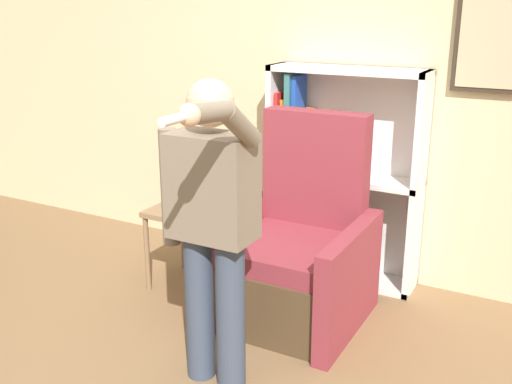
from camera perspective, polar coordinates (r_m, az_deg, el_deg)
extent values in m
cube|color=beige|center=(4.33, 6.75, 10.60)|extent=(8.00, 0.06, 2.80)
cube|color=#33281E|center=(3.99, 21.25, 13.08)|extent=(0.40, 0.04, 0.59)
cube|color=tan|center=(3.96, 21.20, 13.06)|extent=(0.34, 0.01, 0.53)
cube|color=white|center=(4.41, 1.92, 2.31)|extent=(0.04, 0.28, 1.51)
cube|color=white|center=(4.07, 15.17, 0.40)|extent=(0.04, 0.28, 1.51)
cube|color=white|center=(4.34, 8.90, 1.83)|extent=(1.08, 0.01, 1.51)
cube|color=white|center=(4.47, 7.87, -7.70)|extent=(1.08, 0.28, 0.04)
cube|color=white|center=(4.21, 8.28, 1.40)|extent=(1.08, 0.28, 0.04)
cube|color=white|center=(4.07, 8.74, 11.40)|extent=(1.08, 0.28, 0.04)
cube|color=white|center=(4.53, 2.47, -3.24)|extent=(0.05, 0.18, 0.54)
cube|color=white|center=(4.50, 3.12, -3.18)|extent=(0.06, 0.24, 0.57)
cube|color=black|center=(4.49, 3.74, -3.57)|extent=(0.04, 0.19, 0.52)
cube|color=#238438|center=(4.48, 4.39, -4.05)|extent=(0.06, 0.20, 0.46)
cube|color=orange|center=(4.43, 5.05, -3.16)|extent=(0.04, 0.16, 0.63)
cube|color=red|center=(4.33, 2.46, 5.97)|extent=(0.02, 0.21, 0.54)
cube|color=orange|center=(4.31, 2.94, 5.61)|extent=(0.04, 0.17, 0.50)
cube|color=#337070|center=(4.28, 3.56, 6.75)|extent=(0.04, 0.24, 0.68)
cube|color=#1E47B2|center=(4.26, 4.05, 6.60)|extent=(0.03, 0.19, 0.67)
cube|color=orange|center=(4.26, 4.70, 5.00)|extent=(0.06, 0.20, 0.43)
cube|color=#4C3823|center=(3.81, 3.22, -9.10)|extent=(0.68, 0.81, 0.41)
cube|color=maroon|center=(3.67, 3.02, -5.64)|extent=(0.64, 0.69, 0.12)
cube|color=maroon|center=(3.92, 5.63, 0.01)|extent=(0.68, 0.16, 1.06)
cube|color=maroon|center=(3.93, -1.96, -6.26)|extent=(0.10, 0.89, 0.66)
cube|color=maroon|center=(3.63, 8.92, -8.57)|extent=(0.10, 0.89, 0.66)
cylinder|color=#384256|center=(3.18, -5.39, -10.79)|extent=(0.15, 0.15, 0.81)
cylinder|color=#384256|center=(3.10, -2.44, -11.61)|extent=(0.15, 0.15, 0.81)
cube|color=#756656|center=(2.88, -4.21, 0.50)|extent=(0.42, 0.24, 0.52)
sphere|color=#DBAD89|center=(2.79, -4.40, 8.45)|extent=(0.23, 0.23, 0.23)
cylinder|color=#756656|center=(3.03, -8.24, 0.43)|extent=(0.09, 0.09, 0.60)
cylinder|color=#756656|center=(2.59, -1.58, 6.37)|extent=(0.09, 0.28, 0.23)
cylinder|color=#756656|center=(2.37, -4.58, 7.53)|extent=(0.08, 0.27, 0.10)
sphere|color=#DBAD89|center=(2.26, -6.38, 7.29)|extent=(0.09, 0.09, 0.09)
cylinder|color=white|center=(2.19, -7.80, 6.88)|extent=(0.04, 0.15, 0.04)
cube|color=#846647|center=(4.14, -6.43, -1.74)|extent=(0.48, 0.48, 0.04)
cylinder|color=#846647|center=(4.20, -10.32, -5.80)|extent=(0.04, 0.04, 0.54)
cylinder|color=#846647|center=(3.97, -5.51, -7.02)|extent=(0.04, 0.04, 0.54)
cylinder|color=#846647|center=(4.51, -7.00, -3.99)|extent=(0.04, 0.04, 0.54)
cylinder|color=#846647|center=(4.30, -2.37, -4.99)|extent=(0.04, 0.04, 0.54)
cylinder|color=gold|center=(4.13, -6.45, -1.34)|extent=(0.12, 0.12, 0.02)
cylinder|color=gold|center=(4.08, -6.52, 0.73)|extent=(0.03, 0.03, 0.29)
cone|color=beige|center=(4.02, -6.64, 4.11)|extent=(0.22, 0.22, 0.21)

